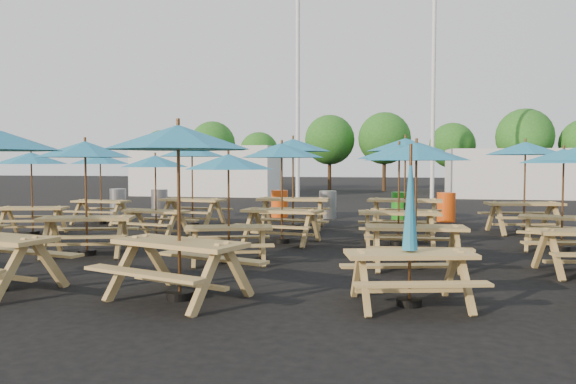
% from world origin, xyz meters
% --- Properties ---
extents(ground, '(120.00, 120.00, 0.00)m').
position_xyz_m(ground, '(0.00, 0.00, 0.00)').
color(ground, black).
rests_on(ground, ground).
extents(picnic_unit_2, '(2.17, 2.17, 2.16)m').
position_xyz_m(picnic_unit_2, '(-6.45, -0.08, 1.85)').
color(picnic_unit_2, tan).
rests_on(picnic_unit_2, ground).
extents(picnic_unit_3, '(1.86, 1.86, 2.15)m').
position_xyz_m(picnic_unit_3, '(-6.07, 2.66, 1.85)').
color(picnic_unit_3, tan).
rests_on(picnic_unit_3, ground).
extents(picnic_unit_5, '(2.41, 2.41, 2.33)m').
position_xyz_m(picnic_unit_5, '(-3.33, -2.71, 1.99)').
color(picnic_unit_5, tan).
rests_on(picnic_unit_5, ground).
extents(picnic_unit_6, '(2.02, 2.02, 2.07)m').
position_xyz_m(picnic_unit_6, '(-3.06, -0.00, 1.78)').
color(picnic_unit_6, tan).
rests_on(picnic_unit_6, ground).
extents(picnic_unit_7, '(2.28, 2.28, 2.41)m').
position_xyz_m(picnic_unit_7, '(-3.11, 2.65, 2.07)').
color(picnic_unit_7, tan).
rests_on(picnic_unit_7, ground).
extents(picnic_unit_8, '(2.56, 2.56, 2.41)m').
position_xyz_m(picnic_unit_8, '(-0.07, -5.80, 2.06)').
color(picnic_unit_8, tan).
rests_on(picnic_unit_8, ground).
extents(picnic_unit_9, '(2.14, 2.14, 2.05)m').
position_xyz_m(picnic_unit_9, '(-0.24, -2.98, 1.76)').
color(picnic_unit_9, tan).
rests_on(picnic_unit_9, ground).
extents(picnic_unit_10, '(2.24, 2.24, 2.34)m').
position_xyz_m(picnic_unit_10, '(0.20, -0.26, 2.00)').
color(picnic_unit_10, tan).
rests_on(picnic_unit_10, ground).
extents(picnic_unit_11, '(2.29, 2.29, 2.57)m').
position_xyz_m(picnic_unit_11, '(-0.10, 2.71, 2.20)').
color(picnic_unit_11, tan).
rests_on(picnic_unit_11, ground).
extents(picnic_unit_12, '(1.95, 1.80, 2.12)m').
position_xyz_m(picnic_unit_12, '(3.02, -5.55, 0.87)').
color(picnic_unit_12, tan).
rests_on(picnic_unit_12, ground).
extents(picnic_unit_13, '(2.03, 2.03, 2.25)m').
position_xyz_m(picnic_unit_13, '(3.17, -2.85, 1.92)').
color(picnic_unit_13, tan).
rests_on(picnic_unit_13, ground).
extents(picnic_unit_14, '(2.07, 2.07, 2.30)m').
position_xyz_m(picnic_unit_14, '(2.87, -0.10, 1.97)').
color(picnic_unit_14, tan).
rests_on(picnic_unit_14, ground).
extents(picnic_unit_15, '(2.25, 2.25, 2.57)m').
position_xyz_m(picnic_unit_15, '(3.04, 2.87, 2.20)').
color(picnic_unit_15, tan).
rests_on(picnic_unit_15, ground).
extents(picnic_unit_18, '(2.23, 2.23, 2.19)m').
position_xyz_m(picnic_unit_18, '(6.29, -0.19, 1.87)').
color(picnic_unit_18, tan).
rests_on(picnic_unit_18, ground).
extents(picnic_unit_19, '(2.38, 2.38, 2.45)m').
position_xyz_m(picnic_unit_19, '(6.14, 2.77, 2.10)').
color(picnic_unit_19, tan).
rests_on(picnic_unit_19, ground).
extents(waste_bin_0, '(0.58, 0.58, 0.93)m').
position_xyz_m(waste_bin_0, '(-7.15, 5.73, 0.46)').
color(waste_bin_0, gray).
rests_on(waste_bin_0, ground).
extents(waste_bin_1, '(0.58, 0.58, 0.93)m').
position_xyz_m(waste_bin_1, '(-5.48, 5.62, 0.46)').
color(waste_bin_1, gray).
rests_on(waste_bin_1, ground).
extents(waste_bin_2, '(0.58, 0.58, 0.93)m').
position_xyz_m(waste_bin_2, '(-1.16, 5.83, 0.46)').
color(waste_bin_2, '#EB4B0D').
rests_on(waste_bin_2, ground).
extents(waste_bin_3, '(0.58, 0.58, 0.93)m').
position_xyz_m(waste_bin_3, '(0.52, 5.77, 0.46)').
color(waste_bin_3, gray).
rests_on(waste_bin_3, ground).
extents(waste_bin_4, '(0.58, 0.58, 0.93)m').
position_xyz_m(waste_bin_4, '(2.92, 5.43, 0.46)').
color(waste_bin_4, '#188017').
rests_on(waste_bin_4, ground).
extents(waste_bin_5, '(0.58, 0.58, 0.93)m').
position_xyz_m(waste_bin_5, '(4.35, 5.39, 0.46)').
color(waste_bin_5, '#EB4B0D').
rests_on(waste_bin_5, ground).
extents(mast_0, '(0.20, 0.20, 12.00)m').
position_xyz_m(mast_0, '(-2.00, 14.00, 6.00)').
color(mast_0, silver).
rests_on(mast_0, ground).
extents(mast_1, '(0.20, 0.20, 12.00)m').
position_xyz_m(mast_1, '(4.50, 16.00, 6.00)').
color(mast_1, silver).
rests_on(mast_1, ground).
extents(event_tent_0, '(8.00, 4.00, 2.80)m').
position_xyz_m(event_tent_0, '(-8.00, 18.00, 1.40)').
color(event_tent_0, silver).
rests_on(event_tent_0, ground).
extents(event_tent_1, '(7.00, 4.00, 2.60)m').
position_xyz_m(event_tent_1, '(9.00, 19.00, 1.30)').
color(event_tent_1, silver).
rests_on(event_tent_1, ground).
extents(tree_0, '(2.80, 2.80, 4.24)m').
position_xyz_m(tree_0, '(-14.07, 25.25, 2.83)').
color(tree_0, '#382314').
rests_on(tree_0, ground).
extents(tree_1, '(3.11, 3.11, 4.72)m').
position_xyz_m(tree_1, '(-9.74, 23.90, 3.15)').
color(tree_1, '#382314').
rests_on(tree_1, ground).
extents(tree_2, '(2.59, 2.59, 3.93)m').
position_xyz_m(tree_2, '(-6.39, 23.65, 2.62)').
color(tree_2, '#382314').
rests_on(tree_2, ground).
extents(tree_3, '(3.36, 3.36, 5.09)m').
position_xyz_m(tree_3, '(-1.75, 24.72, 3.41)').
color(tree_3, '#382314').
rests_on(tree_3, ground).
extents(tree_4, '(3.41, 3.41, 5.17)m').
position_xyz_m(tree_4, '(1.90, 24.26, 3.46)').
color(tree_4, '#382314').
rests_on(tree_4, ground).
extents(tree_5, '(2.94, 2.94, 4.45)m').
position_xyz_m(tree_5, '(6.22, 24.67, 2.97)').
color(tree_5, '#382314').
rests_on(tree_5, ground).
extents(tree_6, '(3.38, 3.38, 5.13)m').
position_xyz_m(tree_6, '(10.23, 22.90, 3.43)').
color(tree_6, '#382314').
rests_on(tree_6, ground).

